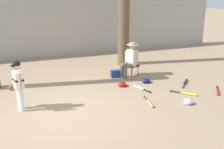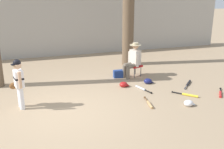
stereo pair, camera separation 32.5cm
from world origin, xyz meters
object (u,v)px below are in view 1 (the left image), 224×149
(bat_red_barrel, at_px, (218,92))
(batting_helmet_red, at_px, (122,84))
(tree_behind_spectator, at_px, (124,7))
(young_ballplayer, at_px, (18,82))
(seated_spectator, at_px, (130,59))
(bat_black_composite, at_px, (185,82))
(batting_helmet_navy, at_px, (146,81))
(bat_yellow_trainer, at_px, (186,93))
(handbag_beside_stool, at_px, (116,74))
(batting_helmet_white, at_px, (188,102))
(bat_aluminum_silver, at_px, (140,88))
(folding_stool, at_px, (132,66))
(bat_wood_tan, at_px, (150,103))

(bat_red_barrel, bearing_deg, batting_helmet_red, 148.98)
(tree_behind_spectator, bearing_deg, batting_helmet_red, -113.71)
(young_ballplayer, distance_m, seated_spectator, 4.04)
(bat_black_composite, height_order, batting_helmet_navy, batting_helmet_navy)
(bat_yellow_trainer, height_order, batting_helmet_red, batting_helmet_red)
(bat_red_barrel, bearing_deg, handbag_beside_stool, 133.79)
(batting_helmet_white, distance_m, batting_helmet_navy, 1.94)
(batting_helmet_red, bearing_deg, batting_helmet_navy, 3.17)
(bat_red_barrel, xyz_separation_m, batting_helmet_white, (-1.33, -0.39, 0.04))
(bat_black_composite, bearing_deg, bat_aluminum_silver, 178.32)
(folding_stool, distance_m, seated_spectator, 0.29)
(bat_aluminum_silver, bearing_deg, batting_helmet_white, -64.79)
(bat_yellow_trainer, bearing_deg, batting_helmet_navy, 116.02)
(tree_behind_spectator, relative_size, bat_wood_tan, 7.30)
(tree_behind_spectator, xyz_separation_m, bat_black_composite, (0.99, -2.89, -2.24))
(folding_stool, relative_size, batting_helmet_red, 1.65)
(young_ballplayer, height_order, bat_yellow_trainer, young_ballplayer)
(seated_spectator, height_order, bat_wood_tan, seated_spectator)
(folding_stool, bearing_deg, seated_spectator, -162.07)
(seated_spectator, height_order, bat_aluminum_silver, seated_spectator)
(bat_red_barrel, bearing_deg, batting_helmet_navy, 136.30)
(bat_aluminum_silver, height_order, bat_black_composite, same)
(bat_red_barrel, relative_size, batting_helmet_white, 2.06)
(bat_yellow_trainer, bearing_deg, batting_helmet_red, 139.82)
(bat_aluminum_silver, relative_size, batting_helmet_red, 2.27)
(batting_helmet_red, bearing_deg, tree_behind_spectator, 66.29)
(bat_black_composite, height_order, bat_yellow_trainer, same)
(bat_wood_tan, bearing_deg, seated_spectator, 78.45)
(bat_aluminum_silver, bearing_deg, handbag_beside_stool, 102.51)
(bat_aluminum_silver, bearing_deg, seated_spectator, 80.34)
(bat_red_barrel, relative_size, batting_helmet_red, 1.98)
(tree_behind_spectator, height_order, bat_wood_tan, tree_behind_spectator)
(bat_black_composite, bearing_deg, batting_helmet_navy, 157.58)
(handbag_beside_stool, xyz_separation_m, bat_black_composite, (1.91, -1.38, -0.10))
(batting_helmet_red, xyz_separation_m, batting_helmet_white, (1.14, -1.87, -0.00))
(folding_stool, relative_size, bat_yellow_trainer, 0.83)
(tree_behind_spectator, xyz_separation_m, bat_aluminum_silver, (-0.62, -2.84, -2.24))
(batting_helmet_red, bearing_deg, bat_red_barrel, -31.02)
(batting_helmet_red, distance_m, batting_helmet_white, 2.19)
(bat_wood_tan, bearing_deg, young_ballplayer, 165.06)
(folding_stool, relative_size, handbag_beside_stool, 1.48)
(tree_behind_spectator, relative_size, folding_stool, 10.35)
(bat_red_barrel, bearing_deg, bat_aluminum_silver, 151.75)
(batting_helmet_red, distance_m, batting_helmet_navy, 0.87)
(young_ballplayer, xyz_separation_m, folding_stool, (3.83, 1.55, -0.38))
(handbag_beside_stool, bearing_deg, batting_helmet_navy, -51.13)
(handbag_beside_stool, height_order, batting_helmet_white, handbag_beside_stool)
(bat_red_barrel, height_order, bat_yellow_trainer, same)
(young_ballplayer, bearing_deg, handbag_beside_stool, 26.02)
(folding_stool, distance_m, bat_wood_tan, 2.50)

